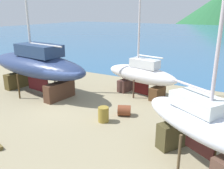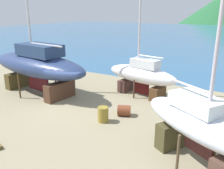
{
  "view_description": "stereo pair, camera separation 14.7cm",
  "coord_description": "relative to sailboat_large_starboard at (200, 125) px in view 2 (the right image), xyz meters",
  "views": [
    {
      "loc": [
        10.92,
        -11.78,
        6.46
      ],
      "look_at": [
        3.24,
        1.51,
        1.72
      ],
      "focal_mm": 38.86,
      "sensor_mm": 36.0,
      "label": 1
    },
    {
      "loc": [
        11.05,
        -11.7,
        6.46
      ],
      "look_at": [
        3.24,
        1.51,
        1.72
      ],
      "focal_mm": 38.86,
      "sensor_mm": 36.0,
      "label": 2
    }
  ],
  "objects": [
    {
      "name": "sea_water",
      "position": [
        -9.56,
        59.45,
        -1.85
      ],
      "size": [
        155.75,
        97.0,
        0.01
      ],
      "primitive_type": "cube",
      "color": "#30618C",
      "rests_on": "ground"
    },
    {
      "name": "sailboat_large_starboard",
      "position": [
        0.0,
        0.0,
        0.0
      ],
      "size": [
        6.49,
        5.08,
        11.44
      ],
      "rotation": [
        0.0,
        0.0,
        -0.55
      ],
      "color": "#51372C",
      "rests_on": "ground"
    },
    {
      "name": "ground_plane",
      "position": [
        -9.56,
        -0.91,
        -1.85
      ],
      "size": [
        47.43,
        47.43,
        0.0
      ],
      "primitive_type": "plane",
      "color": "gray"
    },
    {
      "name": "sailboat_mid_port",
      "position": [
        -13.17,
        3.37,
        0.48
      ],
      "size": [
        10.53,
        4.28,
        17.08
      ],
      "rotation": [
        0.0,
        0.0,
        3.03
      ],
      "color": "#4E411F",
      "rests_on": "ground"
    },
    {
      "name": "sailboat_far_slipway",
      "position": [
        -5.74,
        6.93,
        -0.18
      ],
      "size": [
        6.32,
        2.82,
        9.71
      ],
      "rotation": [
        0.0,
        0.0,
        2.94
      ],
      "color": "#50322D",
      "rests_on": "ground"
    },
    {
      "name": "barrel_tar_black",
      "position": [
        -5.08,
        2.85,
        -1.51
      ],
      "size": [
        1.02,
        0.95,
        0.68
      ],
      "primitive_type": "cylinder",
      "rotation": [
        1.57,
        0.0,
        1.98
      ],
      "color": "brown",
      "rests_on": "ground"
    },
    {
      "name": "headland_hill",
      "position": [
        -18.16,
        164.76,
        -1.85
      ],
      "size": [
        99.51,
        99.51,
        35.4
      ],
      "primitive_type": "cone",
      "color": "#255D34",
      "rests_on": "ground"
    },
    {
      "name": "barrel_ochre",
      "position": [
        -5.76,
        1.44,
        -1.39
      ],
      "size": [
        0.82,
        0.82,
        0.92
      ],
      "primitive_type": "cylinder",
      "rotation": [
        0.0,
        0.0,
        2.81
      ],
      "color": "olive",
      "rests_on": "ground"
    }
  ]
}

